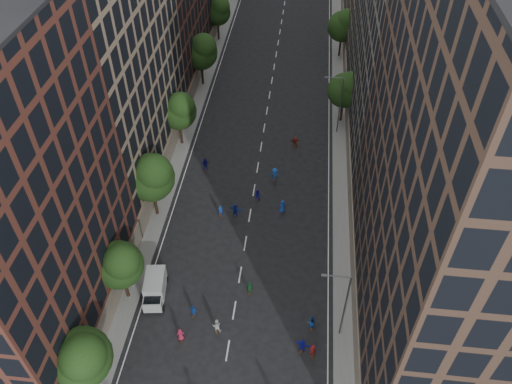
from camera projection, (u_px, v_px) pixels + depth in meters
ground at (261, 149)px, 69.87m from camera, size 240.00×240.00×0.00m
sidewalk_left at (188, 113)px, 76.18m from camera, size 4.00×105.00×0.15m
sidewalk_right at (346, 123)px, 74.29m from camera, size 4.00×105.00×0.15m
bldg_left_b at (89, 46)px, 56.08m from camera, size 14.00×26.00×34.00m
bldg_right_a at (477, 184)px, 37.94m from camera, size 14.00×30.00×36.00m
bldg_right_b at (422, 31)px, 59.92m from camera, size 14.00×28.00×33.00m
tree_left_0 at (82, 358)px, 40.52m from camera, size 5.20×5.20×8.83m
tree_left_1 at (120, 264)px, 48.03m from camera, size 4.80×4.80×8.21m
tree_left_2 at (151, 176)px, 56.13m from camera, size 5.60×5.60×9.45m
tree_left_3 at (179, 110)px, 66.63m from camera, size 5.00×5.00×8.58m
tree_left_4 at (201, 51)px, 77.99m from camera, size 5.40×5.40×9.08m
tree_left_5 at (218, 11)px, 89.85m from camera, size 4.80×4.80×8.33m
tree_right_a at (346, 89)px, 70.77m from camera, size 5.00×5.00×8.39m
tree_right_b at (344, 25)px, 84.99m from camera, size 5.20×5.20×8.83m
streetlamp_near at (343, 303)px, 45.27m from camera, size 2.64×0.22×9.06m
streetlamp_far at (339, 102)px, 69.11m from camera, size 2.64×0.22×9.06m
cargo_van at (155, 288)px, 51.17m from camera, size 2.64×4.70×2.39m
skater_2 at (311, 322)px, 48.72m from camera, size 0.89×0.73×1.70m
skater_4 at (193, 311)px, 49.78m from camera, size 0.93×0.52×1.51m
skater_5 at (302, 346)px, 46.95m from camera, size 1.56×0.84×1.61m
skater_6 at (181, 335)px, 47.82m from camera, size 0.87×0.70×1.56m
skater_7 at (312, 351)px, 46.51m from camera, size 0.72×0.57×1.76m
skater_8 at (217, 326)px, 48.40m from camera, size 0.90×0.72×1.79m
skater_9 at (157, 284)px, 51.96m from camera, size 1.26×0.80×1.86m
skater_10 at (250, 288)px, 51.76m from camera, size 1.00×0.54×1.63m
skater_11 at (235, 211)px, 59.85m from camera, size 1.67×0.86×1.72m
skater_12 at (282, 207)px, 60.27m from camera, size 0.88×0.58×1.79m
skater_13 at (220, 211)px, 59.89m from camera, size 0.65×0.49×1.62m
skater_14 at (257, 195)px, 61.96m from camera, size 0.89×0.78×1.54m
skater_15 at (275, 175)px, 64.40m from camera, size 1.28×0.77×1.94m
skater_16 at (205, 165)px, 65.88m from camera, size 1.22×0.72×1.94m
skater_17 at (295, 142)px, 69.75m from camera, size 1.47×0.54×1.55m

